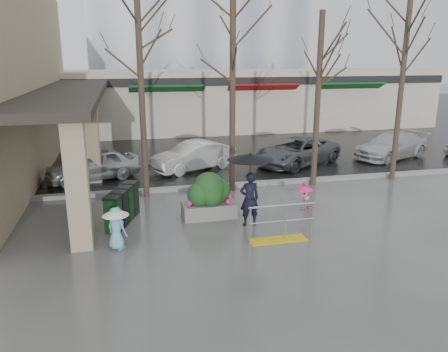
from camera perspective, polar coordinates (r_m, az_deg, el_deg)
name	(u,v)px	position (r m, az deg, el deg)	size (l,w,h in m)	color
ground	(222,228)	(12.97, -0.23, -6.81)	(120.00, 120.00, 0.00)	#51514F
street_asphalt	(159,122)	(34.17, -8.52, 6.95)	(120.00, 36.00, 0.01)	black
curb	(199,187)	(16.65, -3.29, -1.49)	(120.00, 0.30, 0.15)	gray
canopy_slab	(69,88)	(19.87, -19.57, 10.83)	(2.80, 18.00, 0.25)	#2D2823
pillar_front	(77,184)	(11.71, -18.62, -1.03)	(0.55, 0.55, 3.50)	tan
pillar_back	(92,139)	(18.03, -16.84, 4.66)	(0.55, 0.55, 3.50)	tan
storefront_row	(192,100)	(30.18, -4.16, 9.83)	(34.00, 6.74, 4.00)	beige
handrail	(280,227)	(12.13, 7.37, -6.64)	(1.90, 0.50, 1.03)	yellow
tree_west	(139,50)	(15.33, -11.00, 15.80)	(3.20, 3.20, 6.80)	#382B21
tree_midwest	(233,46)	(15.80, 1.15, 16.59)	(3.20, 3.20, 7.00)	#382B21
tree_mideast	(320,57)	(16.91, 12.44, 14.90)	(3.20, 3.20, 6.50)	#382B21
tree_east	(406,43)	(18.67, 22.68, 15.73)	(3.20, 3.20, 7.20)	#382B21
woman	(250,180)	(12.77, 3.39, -0.48)	(1.36, 1.36, 2.23)	black
child_pink	(304,193)	(14.58, 10.46, -2.24)	(0.58, 0.58, 0.94)	pink
child_blue	(116,224)	(11.72, -13.90, -6.10)	(0.69, 0.69, 1.16)	#7EB8E0
planter	(209,196)	(13.63, -1.96, -2.59)	(1.68, 0.98, 1.45)	slate
news_boxes	(123,206)	(13.54, -13.11, -3.82)	(1.08, 1.95, 1.08)	#0C3613
car_a	(93,165)	(18.53, -16.78, 1.39)	(1.49, 3.70, 1.26)	#BABABF
car_b	(193,156)	(19.38, -4.01, 2.61)	(1.33, 3.82, 1.26)	white
car_c	(297,151)	(20.62, 9.51, 3.21)	(2.09, 4.53, 1.26)	#54585B
car_d	(392,146)	(23.19, 21.04, 3.73)	(1.77, 4.34, 1.26)	silver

